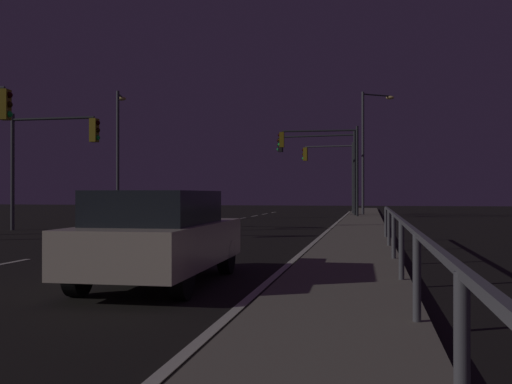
% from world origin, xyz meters
% --- Properties ---
extents(ground_plane, '(112.00, 112.00, 0.00)m').
position_xyz_m(ground_plane, '(0.00, 17.50, 0.00)').
color(ground_plane, black).
rests_on(ground_plane, ground).
extents(sidewalk_right, '(2.11, 77.00, 0.14)m').
position_xyz_m(sidewalk_right, '(7.36, 17.50, 0.07)').
color(sidewalk_right, gray).
rests_on(sidewalk_right, ground).
extents(lane_markings_center, '(0.14, 50.00, 0.01)m').
position_xyz_m(lane_markings_center, '(0.00, 21.00, 0.01)').
color(lane_markings_center, silver).
rests_on(lane_markings_center, ground).
extents(lane_edge_line, '(0.14, 53.00, 0.01)m').
position_xyz_m(lane_edge_line, '(6.05, 22.50, 0.01)').
color(lane_edge_line, silver).
rests_on(lane_edge_line, ground).
extents(car, '(1.89, 4.43, 1.57)m').
position_xyz_m(car, '(4.30, 7.08, 0.82)').
color(car, beige).
rests_on(car, ground).
extents(traffic_light_far_center, '(5.27, 0.87, 5.45)m').
position_xyz_m(traffic_light_far_center, '(4.51, 36.21, 4.05)').
color(traffic_light_far_center, '#2D3033').
rests_on(traffic_light_far_center, sidewalk_right).
extents(traffic_light_far_left, '(5.00, 0.40, 5.56)m').
position_xyz_m(traffic_light_far_left, '(4.85, 34.13, 4.11)').
color(traffic_light_far_left, '#2D3033').
rests_on(traffic_light_far_left, sidewalk_right).
extents(traffic_light_near_left, '(4.04, 0.34, 4.87)m').
position_xyz_m(traffic_light_near_left, '(-5.11, 19.70, 3.45)').
color(traffic_light_near_left, '#4C4C51').
rests_on(traffic_light_near_left, ground).
extents(traffic_light_overhead_east, '(3.73, 0.61, 5.02)m').
position_xyz_m(traffic_light_overhead_east, '(4.96, 39.57, 3.68)').
color(traffic_light_overhead_east, '#2D3033').
rests_on(traffic_light_overhead_east, sidewalk_right).
extents(street_lamp_corner, '(2.19, 1.49, 8.23)m').
position_xyz_m(street_lamp_corner, '(7.62, 37.72, 5.07)').
color(street_lamp_corner, '#4C4C51').
rests_on(street_lamp_corner, sidewalk_right).
extents(street_lamp_median, '(0.66, 1.44, 7.51)m').
position_xyz_m(street_lamp_median, '(-6.71, 29.73, 4.46)').
color(street_lamp_median, '#4C4C51').
rests_on(street_lamp_median, ground).
extents(barrier_fence, '(0.09, 18.94, 0.98)m').
position_xyz_m(barrier_fence, '(8.26, 7.42, 0.88)').
color(barrier_fence, '#59595E').
rests_on(barrier_fence, sidewalk_right).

